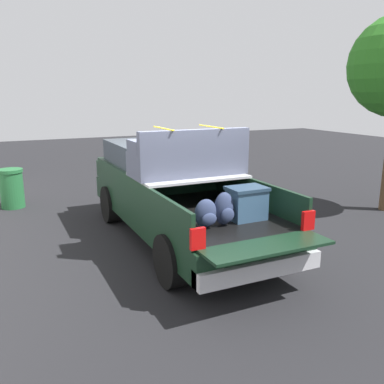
{
  "coord_description": "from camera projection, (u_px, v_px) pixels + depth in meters",
  "views": [
    {
      "loc": [
        -6.95,
        3.01,
        2.8
      ],
      "look_at": [
        -0.6,
        0.0,
        1.1
      ],
      "focal_mm": 38.25,
      "sensor_mm": 36.0,
      "label": 1
    }
  ],
  "objects": [
    {
      "name": "ground_plane",
      "position": [
        179.0,
        240.0,
        8.01
      ],
      "size": [
        40.0,
        40.0,
        0.0
      ],
      "primitive_type": "plane",
      "color": "black"
    },
    {
      "name": "pickup_truck",
      "position": [
        172.0,
        190.0,
        8.1
      ],
      "size": [
        6.05,
        2.06,
        2.23
      ],
      "color": "black",
      "rests_on": "ground_plane"
    },
    {
      "name": "trash_can",
      "position": [
        12.0,
        188.0,
        10.19
      ],
      "size": [
        0.6,
        0.6,
        0.98
      ],
      "color": "#1E592D",
      "rests_on": "ground_plane"
    }
  ]
}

